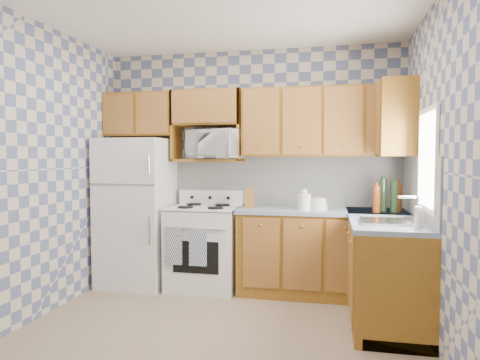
% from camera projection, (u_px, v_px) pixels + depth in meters
% --- Properties ---
extents(floor, '(3.40, 3.40, 0.00)m').
position_uv_depth(floor, '(215.00, 338.00, 3.48)').
color(floor, '#7D6750').
rests_on(floor, ground).
extents(back_wall, '(3.40, 0.02, 2.70)m').
position_uv_depth(back_wall, '(251.00, 168.00, 4.98)').
color(back_wall, slate).
rests_on(back_wall, ground).
extents(right_wall, '(0.02, 3.20, 2.70)m').
position_uv_depth(right_wall, '(443.00, 174.00, 3.06)').
color(right_wall, slate).
rests_on(right_wall, ground).
extents(backsplash_back, '(2.60, 0.02, 0.56)m').
position_uv_depth(backsplash_back, '(285.00, 181.00, 4.89)').
color(backsplash_back, silver).
rests_on(backsplash_back, back_wall).
extents(backsplash_right, '(0.02, 1.60, 0.56)m').
position_uv_depth(backsplash_right, '(419.00, 187.00, 3.85)').
color(backsplash_right, silver).
rests_on(backsplash_right, right_wall).
extents(refrigerator, '(0.75, 0.70, 1.68)m').
position_uv_depth(refrigerator, '(137.00, 212.00, 4.92)').
color(refrigerator, silver).
rests_on(refrigerator, floor).
extents(stove_body, '(0.76, 0.65, 0.90)m').
position_uv_depth(stove_body, '(204.00, 248.00, 4.80)').
color(stove_body, silver).
rests_on(stove_body, floor).
extents(cooktop, '(0.76, 0.65, 0.02)m').
position_uv_depth(cooktop, '(204.00, 208.00, 4.78)').
color(cooktop, silver).
rests_on(cooktop, stove_body).
extents(backguard, '(0.76, 0.08, 0.17)m').
position_uv_depth(backguard, '(211.00, 197.00, 5.04)').
color(backguard, silver).
rests_on(backguard, cooktop).
extents(dish_towel_left, '(0.19, 0.02, 0.39)m').
position_uv_depth(dish_towel_left, '(173.00, 246.00, 4.51)').
color(dish_towel_left, navy).
rests_on(dish_towel_left, stove_body).
extents(dish_towel_right, '(0.19, 0.02, 0.39)m').
position_uv_depth(dish_towel_right, '(198.00, 247.00, 4.45)').
color(dish_towel_right, navy).
rests_on(dish_towel_right, stove_body).
extents(base_cabinets_back, '(1.75, 0.60, 0.88)m').
position_uv_depth(base_cabinets_back, '(322.00, 254.00, 4.56)').
color(base_cabinets_back, brown).
rests_on(base_cabinets_back, floor).
extents(base_cabinets_right, '(0.60, 1.60, 0.88)m').
position_uv_depth(base_cabinets_right, '(384.00, 269.00, 3.95)').
color(base_cabinets_right, brown).
rests_on(base_cabinets_right, floor).
extents(countertop_back, '(1.77, 0.63, 0.04)m').
position_uv_depth(countertop_back, '(322.00, 211.00, 4.53)').
color(countertop_back, slate).
rests_on(countertop_back, base_cabinets_back).
extents(countertop_right, '(0.63, 1.60, 0.04)m').
position_uv_depth(countertop_right, '(384.00, 219.00, 3.93)').
color(countertop_right, slate).
rests_on(countertop_right, base_cabinets_right).
extents(upper_cabinets_back, '(1.75, 0.33, 0.74)m').
position_uv_depth(upper_cabinets_back, '(323.00, 122.00, 4.62)').
color(upper_cabinets_back, brown).
rests_on(upper_cabinets_back, back_wall).
extents(upper_cabinets_fridge, '(0.82, 0.33, 0.50)m').
position_uv_depth(upper_cabinets_fridge, '(141.00, 115.00, 5.05)').
color(upper_cabinets_fridge, brown).
rests_on(upper_cabinets_fridge, back_wall).
extents(upper_cabinets_right, '(0.33, 0.70, 0.74)m').
position_uv_depth(upper_cabinets_right, '(395.00, 119.00, 4.29)').
color(upper_cabinets_right, brown).
rests_on(upper_cabinets_right, right_wall).
extents(microwave_shelf, '(0.80, 0.33, 0.03)m').
position_uv_depth(microwave_shelf, '(208.00, 160.00, 4.91)').
color(microwave_shelf, brown).
rests_on(microwave_shelf, back_wall).
extents(microwave, '(0.69, 0.56, 0.33)m').
position_uv_depth(microwave, '(216.00, 145.00, 4.82)').
color(microwave, silver).
rests_on(microwave, microwave_shelf).
extents(sink, '(0.48, 0.40, 0.03)m').
position_uv_depth(sink, '(390.00, 222.00, 3.59)').
color(sink, '#B7B7BC').
rests_on(sink, countertop_right).
extents(window, '(0.02, 0.66, 0.86)m').
position_uv_depth(window, '(427.00, 160.00, 3.50)').
color(window, white).
rests_on(window, right_wall).
extents(bottle_0, '(0.07, 0.07, 0.34)m').
position_uv_depth(bottle_0, '(383.00, 195.00, 4.30)').
color(bottle_0, black).
rests_on(bottle_0, countertop_back).
extents(bottle_1, '(0.07, 0.07, 0.31)m').
position_uv_depth(bottle_1, '(394.00, 197.00, 4.22)').
color(bottle_1, black).
rests_on(bottle_1, countertop_back).
extents(bottle_2, '(0.07, 0.07, 0.29)m').
position_uv_depth(bottle_2, '(398.00, 197.00, 4.31)').
color(bottle_2, '#642A0D').
rests_on(bottle_2, countertop_back).
extents(bottle_3, '(0.07, 0.07, 0.27)m').
position_uv_depth(bottle_3, '(376.00, 199.00, 4.24)').
color(bottle_3, '#642A0D').
rests_on(bottle_3, countertop_back).
extents(knife_block, '(0.12, 0.12, 0.22)m').
position_uv_depth(knife_block, '(249.00, 198.00, 4.63)').
color(knife_block, brown).
rests_on(knife_block, countertop_back).
extents(electric_kettle, '(0.13, 0.13, 0.17)m').
position_uv_depth(electric_kettle, '(304.00, 202.00, 4.45)').
color(electric_kettle, silver).
rests_on(electric_kettle, countertop_back).
extents(food_containers, '(0.19, 0.19, 0.13)m').
position_uv_depth(food_containers, '(318.00, 204.00, 4.45)').
color(food_containers, beige).
rests_on(food_containers, countertop_back).
extents(soap_bottle, '(0.06, 0.06, 0.17)m').
position_uv_depth(soap_bottle, '(419.00, 218.00, 3.29)').
color(soap_bottle, beige).
rests_on(soap_bottle, countertop_right).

